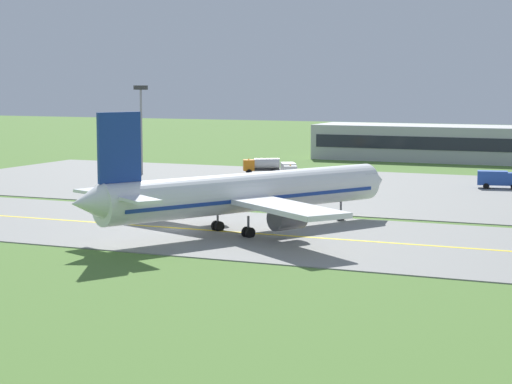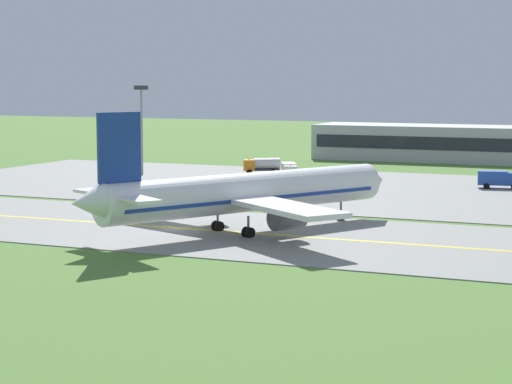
{
  "view_description": "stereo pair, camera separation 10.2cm",
  "coord_description": "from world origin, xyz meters",
  "px_view_note": "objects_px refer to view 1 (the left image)",
  "views": [
    {
      "loc": [
        46.78,
        -87.49,
        15.67
      ],
      "look_at": [
        7.8,
        2.75,
        4.0
      ],
      "focal_mm": 66.68,
      "sensor_mm": 36.0,
      "label": 1
    },
    {
      "loc": [
        46.88,
        -87.45,
        15.67
      ],
      "look_at": [
        7.8,
        2.75,
        4.0
      ],
      "focal_mm": 66.68,
      "sensor_mm": 36.0,
      "label": 2
    }
  ],
  "objects_px": {
    "service_truck_fuel": "(261,165)",
    "airplane_lead": "(244,193)",
    "apron_light_mast": "(141,118)",
    "service_truck_catering": "(289,170)",
    "service_truck_baggage": "(498,178)"
  },
  "relations": [
    {
      "from": "service_truck_baggage",
      "to": "service_truck_fuel",
      "type": "distance_m",
      "value": 40.4
    },
    {
      "from": "airplane_lead",
      "to": "service_truck_baggage",
      "type": "relative_size",
      "value": 5.82
    },
    {
      "from": "apron_light_mast",
      "to": "service_truck_fuel",
      "type": "bearing_deg",
      "value": 27.85
    },
    {
      "from": "service_truck_fuel",
      "to": "apron_light_mast",
      "type": "xyz_separation_m",
      "value": [
        -17.5,
        -9.25,
        7.79
      ]
    },
    {
      "from": "service_truck_fuel",
      "to": "apron_light_mast",
      "type": "bearing_deg",
      "value": -152.15
    },
    {
      "from": "service_truck_fuel",
      "to": "airplane_lead",
      "type": "bearing_deg",
      "value": -68.55
    },
    {
      "from": "service_truck_baggage",
      "to": "airplane_lead",
      "type": "bearing_deg",
      "value": -109.01
    },
    {
      "from": "service_truck_baggage",
      "to": "apron_light_mast",
      "type": "distance_m",
      "value": 57.95
    },
    {
      "from": "airplane_lead",
      "to": "service_truck_catering",
      "type": "relative_size",
      "value": 5.81
    },
    {
      "from": "service_truck_catering",
      "to": "apron_light_mast",
      "type": "bearing_deg",
      "value": -174.41
    },
    {
      "from": "airplane_lead",
      "to": "apron_light_mast",
      "type": "height_order",
      "value": "apron_light_mast"
    },
    {
      "from": "service_truck_fuel",
      "to": "service_truck_catering",
      "type": "bearing_deg",
      "value": -41.79
    },
    {
      "from": "airplane_lead",
      "to": "apron_light_mast",
      "type": "xyz_separation_m",
      "value": [
        -39.95,
        47.88,
        5.19
      ]
    },
    {
      "from": "service_truck_baggage",
      "to": "service_truck_catering",
      "type": "xyz_separation_m",
      "value": [
        -32.27,
        -0.2,
        0.0
      ]
    },
    {
      "from": "service_truck_baggage",
      "to": "apron_light_mast",
      "type": "bearing_deg",
      "value": -177.34
    }
  ]
}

